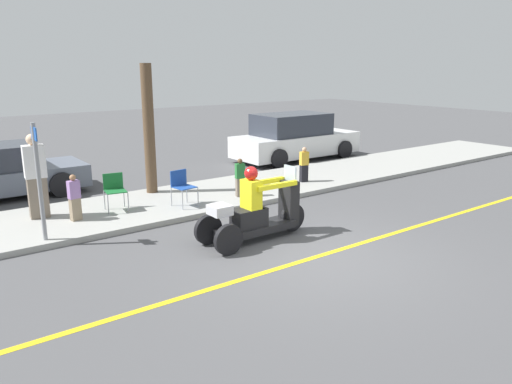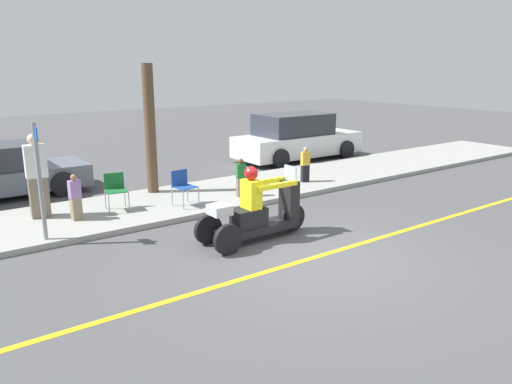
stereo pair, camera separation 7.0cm
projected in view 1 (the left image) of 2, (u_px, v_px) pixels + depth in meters
ground_plane at (319, 256)px, 8.89m from camera, size 60.00×60.00×0.00m
lane_stripe at (303, 261)px, 8.67m from camera, size 24.00×0.12×0.01m
sidewalk_strip at (191, 199)px, 12.45m from camera, size 28.00×2.80×0.12m
motorcycle_trike at (257, 214)px, 9.60m from camera, size 2.36×0.79×1.47m
spectator_by_tree at (74, 198)px, 10.43m from camera, size 0.26×0.18×0.99m
spectator_with_child at (240, 178)px, 12.35m from camera, size 0.25×0.18×0.95m
spectator_far_back at (36, 178)px, 10.53m from camera, size 0.45×0.29×1.81m
spectator_end_of_line at (304, 165)px, 13.90m from camera, size 0.26×0.18×0.98m
folding_chair_set_back at (182, 184)px, 11.55m from camera, size 0.52×0.52×0.82m
folding_chair_curbside at (114, 188)px, 11.20m from camera, size 0.53×0.53×0.82m
parked_car_lot_left at (295, 138)px, 17.76m from camera, size 4.70×2.00×1.64m
tree_trunk at (149, 129)px, 12.47m from camera, size 0.28×0.28×3.23m
street_sign at (39, 178)px, 9.08m from camera, size 0.08×0.36×2.20m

